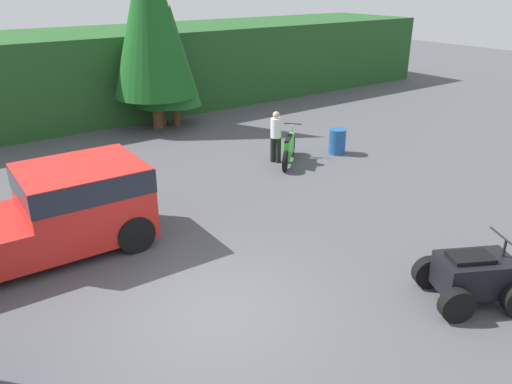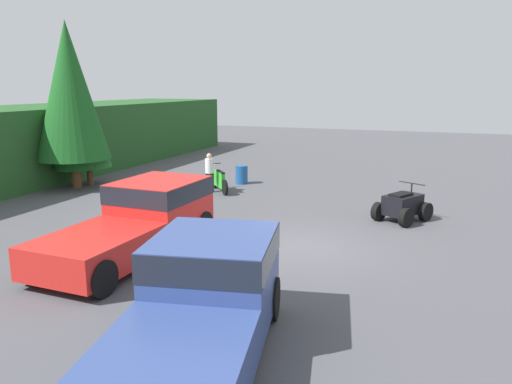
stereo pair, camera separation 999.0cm
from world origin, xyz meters
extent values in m
plane|color=#4C4C51|center=(0.00, 0.00, 0.00)|extent=(80.00, 80.00, 0.00)
cylinder|color=brown|center=(4.68, 11.99, 0.67)|extent=(0.45, 0.45, 1.34)
cone|color=#19561E|center=(4.68, 11.99, 4.39)|extent=(3.28, 3.28, 6.10)
cylinder|color=brown|center=(4.99, 12.19, 0.41)|extent=(0.28, 0.28, 0.83)
cone|color=#19561E|center=(4.99, 12.19, 2.72)|extent=(2.03, 2.03, 3.78)
cylinder|color=brown|center=(5.48, 11.87, 0.43)|extent=(0.29, 0.29, 0.86)
cone|color=#236628|center=(5.48, 11.87, 2.82)|extent=(2.10, 2.10, 3.92)
cube|color=red|center=(-0.98, 3.97, 1.07)|extent=(2.68, 2.27, 1.66)
cube|color=#1E232D|center=(-0.98, 3.97, 1.61)|extent=(2.70, 2.29, 0.53)
cube|color=red|center=(-3.89, 4.06, 0.64)|extent=(3.26, 2.29, 0.81)
cylinder|color=black|center=(-0.21, 4.96, 0.43)|extent=(0.87, 0.31, 0.86)
cylinder|color=black|center=(-0.27, 2.94, 0.43)|extent=(0.87, 0.31, 0.86)
cylinder|color=black|center=(-4.89, 5.10, 0.43)|extent=(0.87, 0.31, 0.86)
cylinder|color=black|center=(-4.95, 3.08, 0.43)|extent=(0.87, 0.31, 0.86)
cube|color=#334784|center=(-5.42, 0.05, 1.07)|extent=(2.80, 2.64, 1.66)
cube|color=#1E232D|center=(-5.42, 0.05, 1.61)|extent=(2.83, 2.66, 0.53)
cube|color=#334784|center=(-8.04, -0.49, 0.64)|extent=(3.33, 2.74, 0.81)
cylinder|color=black|center=(-4.99, 1.17, 0.43)|extent=(0.90, 0.45, 0.86)
cylinder|color=black|center=(-4.58, -0.81, 0.43)|extent=(0.90, 0.45, 0.86)
cylinder|color=black|center=(6.88, 5.99, 0.33)|extent=(0.56, 0.52, 0.67)
cylinder|color=black|center=(5.68, 4.91, 0.33)|extent=(0.56, 0.52, 0.67)
cube|color=green|center=(6.28, 5.45, 0.55)|extent=(1.01, 0.93, 0.69)
cylinder|color=#B7B7BC|center=(6.84, 5.96, 0.74)|extent=(0.26, 0.24, 0.79)
cylinder|color=black|center=(6.84, 5.96, 1.15)|extent=(0.43, 0.47, 0.04)
cube|color=black|center=(6.13, 5.32, 0.93)|extent=(0.75, 0.70, 0.06)
cylinder|color=black|center=(4.93, -2.41, 0.32)|extent=(0.67, 0.50, 0.65)
cylinder|color=black|center=(4.41, -3.37, 0.32)|extent=(0.67, 0.50, 0.65)
cylinder|color=black|center=(3.86, -1.84, 0.32)|extent=(0.67, 0.50, 0.65)
cylinder|color=black|center=(3.34, -2.80, 0.32)|extent=(0.67, 0.50, 0.65)
cube|color=black|center=(4.14, -2.60, 0.58)|extent=(1.60, 1.39, 0.67)
cylinder|color=black|center=(4.58, -2.84, 1.09)|extent=(0.07, 0.07, 0.35)
cylinder|color=black|center=(4.58, -2.84, 1.27)|extent=(0.51, 0.92, 0.04)
cube|color=black|center=(4.01, -2.54, 0.96)|extent=(0.92, 0.80, 0.08)
cylinder|color=black|center=(5.93, 5.87, 0.43)|extent=(0.24, 0.24, 0.86)
cylinder|color=black|center=(6.02, 5.70, 0.43)|extent=(0.24, 0.24, 0.86)
cylinder|color=white|center=(5.98, 5.79, 1.18)|extent=(0.48, 0.48, 0.64)
sphere|color=tan|center=(5.98, 5.79, 1.62)|extent=(0.31, 0.31, 0.23)
cylinder|color=#1E5193|center=(8.28, 5.22, 0.44)|extent=(0.58, 0.58, 0.88)
camera|label=1|loc=(-3.91, -6.65, 5.69)|focal=35.00mm
camera|label=2|loc=(-13.46, -3.91, 4.66)|focal=35.00mm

